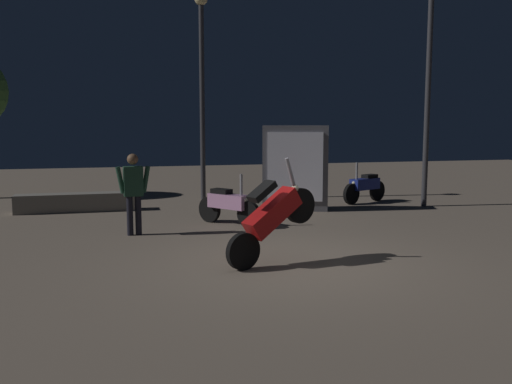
{
  "coord_description": "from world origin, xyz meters",
  "views": [
    {
      "loc": [
        -2.65,
        -7.95,
        2.16
      ],
      "look_at": [
        -0.33,
        1.04,
        1.0
      ],
      "focal_mm": 38.86,
      "sensor_mm": 36.0,
      "label": 1
    }
  ],
  "objects_px": {
    "streetlamp_far": "(429,68)",
    "kiosk_billboard": "(295,168)",
    "motorcycle_pink_parked_right": "(228,205)",
    "person_rider_beside": "(133,187)",
    "motorcycle_red_foreground": "(272,217)",
    "streetlamp_near": "(202,72)",
    "motorcycle_blue_parked_left": "(365,187)"
  },
  "relations": [
    {
      "from": "motorcycle_red_foreground",
      "to": "motorcycle_blue_parked_left",
      "type": "height_order",
      "value": "motorcycle_red_foreground"
    },
    {
      "from": "motorcycle_blue_parked_left",
      "to": "kiosk_billboard",
      "type": "bearing_deg",
      "value": -6.6
    },
    {
      "from": "person_rider_beside",
      "to": "streetlamp_far",
      "type": "relative_size",
      "value": 0.28
    },
    {
      "from": "motorcycle_pink_parked_right",
      "to": "streetlamp_near",
      "type": "height_order",
      "value": "streetlamp_near"
    },
    {
      "from": "streetlamp_near",
      "to": "motorcycle_blue_parked_left",
      "type": "bearing_deg",
      "value": -22.78
    },
    {
      "from": "streetlamp_far",
      "to": "motorcycle_pink_parked_right",
      "type": "bearing_deg",
      "value": -166.26
    },
    {
      "from": "motorcycle_blue_parked_left",
      "to": "streetlamp_far",
      "type": "xyz_separation_m",
      "value": [
        1.2,
        -1.02,
        3.11
      ]
    },
    {
      "from": "person_rider_beside",
      "to": "streetlamp_near",
      "type": "xyz_separation_m",
      "value": [
        2.1,
        4.7,
        2.63
      ]
    },
    {
      "from": "motorcycle_blue_parked_left",
      "to": "streetlamp_near",
      "type": "bearing_deg",
      "value": -48.37
    },
    {
      "from": "motorcycle_blue_parked_left",
      "to": "streetlamp_near",
      "type": "height_order",
      "value": "streetlamp_near"
    },
    {
      "from": "streetlamp_far",
      "to": "kiosk_billboard",
      "type": "bearing_deg",
      "value": 176.03
    },
    {
      "from": "motorcycle_red_foreground",
      "to": "person_rider_beside",
      "type": "xyz_separation_m",
      "value": [
        -1.96,
        2.82,
        0.19
      ]
    },
    {
      "from": "streetlamp_near",
      "to": "kiosk_billboard",
      "type": "xyz_separation_m",
      "value": [
        1.91,
        -2.53,
        -2.51
      ]
    },
    {
      "from": "motorcycle_pink_parked_right",
      "to": "streetlamp_far",
      "type": "height_order",
      "value": "streetlamp_far"
    },
    {
      "from": "motorcycle_pink_parked_right",
      "to": "streetlamp_far",
      "type": "bearing_deg",
      "value": 66.17
    },
    {
      "from": "person_rider_beside",
      "to": "motorcycle_pink_parked_right",
      "type": "bearing_deg",
      "value": -77.26
    },
    {
      "from": "person_rider_beside",
      "to": "kiosk_billboard",
      "type": "distance_m",
      "value": 4.56
    },
    {
      "from": "motorcycle_blue_parked_left",
      "to": "motorcycle_pink_parked_right",
      "type": "height_order",
      "value": "same"
    },
    {
      "from": "motorcycle_red_foreground",
      "to": "motorcycle_blue_parked_left",
      "type": "distance_m",
      "value": 7.21
    },
    {
      "from": "motorcycle_pink_parked_right",
      "to": "streetlamp_near",
      "type": "xyz_separation_m",
      "value": [
        0.11,
        4.11,
        3.12
      ]
    },
    {
      "from": "motorcycle_pink_parked_right",
      "to": "streetlamp_far",
      "type": "distance_m",
      "value": 6.44
    },
    {
      "from": "streetlamp_near",
      "to": "motorcycle_red_foreground",
      "type": "bearing_deg",
      "value": -91.03
    },
    {
      "from": "motorcycle_red_foreground",
      "to": "kiosk_billboard",
      "type": "distance_m",
      "value": 5.41
    },
    {
      "from": "motorcycle_red_foreground",
      "to": "motorcycle_blue_parked_left",
      "type": "xyz_separation_m",
      "value": [
        4.3,
        5.78,
        -0.31
      ]
    },
    {
      "from": "motorcycle_blue_parked_left",
      "to": "streetlamp_far",
      "type": "relative_size",
      "value": 0.27
    },
    {
      "from": "motorcycle_red_foreground",
      "to": "person_rider_beside",
      "type": "distance_m",
      "value": 3.44
    },
    {
      "from": "motorcycle_pink_parked_right",
      "to": "person_rider_beside",
      "type": "xyz_separation_m",
      "value": [
        -1.98,
        -0.6,
        0.49
      ]
    },
    {
      "from": "motorcycle_pink_parked_right",
      "to": "kiosk_billboard",
      "type": "distance_m",
      "value": 2.64
    },
    {
      "from": "streetlamp_far",
      "to": "streetlamp_near",
      "type": "bearing_deg",
      "value": 152.7
    },
    {
      "from": "motorcycle_red_foreground",
      "to": "motorcycle_blue_parked_left",
      "type": "relative_size",
      "value": 1.06
    },
    {
      "from": "motorcycle_blue_parked_left",
      "to": "streetlamp_far",
      "type": "bearing_deg",
      "value": 114.02
    },
    {
      "from": "motorcycle_pink_parked_right",
      "to": "kiosk_billboard",
      "type": "height_order",
      "value": "kiosk_billboard"
    }
  ]
}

